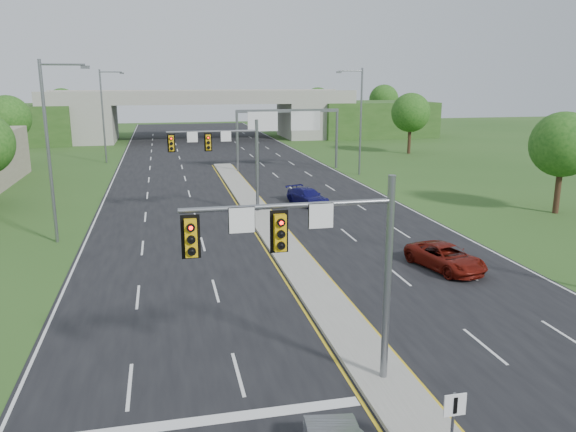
# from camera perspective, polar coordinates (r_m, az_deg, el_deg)

# --- Properties ---
(ground) EXTENTS (240.00, 240.00, 0.00)m
(ground) POSITION_cam_1_polar(r_m,az_deg,el_deg) (19.90, 9.63, -16.18)
(ground) COLOR #294E1B
(ground) RESTS_ON ground
(road) EXTENTS (24.00, 160.00, 0.02)m
(road) POSITION_cam_1_polar(r_m,az_deg,el_deg) (52.26, -4.94, 2.81)
(road) COLOR black
(road) RESTS_ON ground
(median) EXTENTS (2.00, 54.00, 0.16)m
(median) POSITION_cam_1_polar(r_m,az_deg,el_deg) (40.66, -2.62, -0.18)
(median) COLOR gray
(median) RESTS_ON road
(lane_markings) EXTENTS (23.72, 160.00, 0.01)m
(lane_markings) POSITION_cam_1_polar(r_m,az_deg,el_deg) (46.27, -4.64, 1.41)
(lane_markings) COLOR gold
(lane_markings) RESTS_ON road
(signal_mast_near) EXTENTS (6.62, 0.60, 7.00)m
(signal_mast_near) POSITION_cam_1_polar(r_m,az_deg,el_deg) (17.23, 3.35, -3.62)
(signal_mast_near) COLOR slate
(signal_mast_near) RESTS_ON ground
(signal_mast_far) EXTENTS (6.62, 0.60, 7.00)m
(signal_mast_far) POSITION_cam_1_polar(r_m,az_deg,el_deg) (41.37, -6.27, 6.52)
(signal_mast_far) COLOR slate
(signal_mast_far) RESTS_ON ground
(keep_right_sign) EXTENTS (0.60, 0.13, 2.20)m
(keep_right_sign) POSITION_cam_1_polar(r_m,az_deg,el_deg) (15.66, 16.46, -19.08)
(keep_right_sign) COLOR slate
(keep_right_sign) RESTS_ON ground
(sign_gantry) EXTENTS (11.58, 0.44, 6.67)m
(sign_gantry) POSITION_cam_1_polar(r_m,az_deg,el_deg) (62.45, -0.14, 9.48)
(sign_gantry) COLOR slate
(sign_gantry) RESTS_ON ground
(overpass) EXTENTS (80.00, 14.00, 8.10)m
(overpass) POSITION_cam_1_polar(r_m,az_deg,el_deg) (96.32, -8.72, 9.81)
(overpass) COLOR gray
(overpass) RESTS_ON ground
(lightpole_l_mid) EXTENTS (2.85, 0.25, 11.00)m
(lightpole_l_mid) POSITION_cam_1_polar(r_m,az_deg,el_deg) (36.64, -22.92, 6.77)
(lightpole_l_mid) COLOR slate
(lightpole_l_mid) RESTS_ON ground
(lightpole_l_far) EXTENTS (2.85, 0.25, 11.00)m
(lightpole_l_far) POSITION_cam_1_polar(r_m,az_deg,el_deg) (71.26, -18.15, 10.03)
(lightpole_l_far) COLOR slate
(lightpole_l_far) RESTS_ON ground
(lightpole_r_far) EXTENTS (2.85, 0.25, 11.00)m
(lightpole_r_far) POSITION_cam_1_polar(r_m,az_deg,el_deg) (59.51, 7.23, 10.00)
(lightpole_r_far) COLOR slate
(lightpole_r_far) RESTS_ON ground
(tree_l_mid) EXTENTS (5.20, 5.20, 8.12)m
(tree_l_mid) POSITION_cam_1_polar(r_m,az_deg,el_deg) (73.04, -26.59, 8.88)
(tree_l_mid) COLOR #382316
(tree_l_mid) RESTS_ON ground
(tree_r_near) EXTENTS (4.80, 4.80, 7.60)m
(tree_r_near) POSITION_cam_1_polar(r_m,az_deg,el_deg) (46.27, 26.16, 6.53)
(tree_r_near) COLOR #382316
(tree_r_near) RESTS_ON ground
(tree_r_mid) EXTENTS (5.20, 5.20, 8.12)m
(tree_r_mid) POSITION_cam_1_polar(r_m,az_deg,el_deg) (78.23, 12.36, 10.22)
(tree_r_mid) COLOR #382316
(tree_r_mid) RESTS_ON ground
(tree_back_b) EXTENTS (5.60, 5.60, 8.32)m
(tree_back_b) POSITION_cam_1_polar(r_m,az_deg,el_deg) (111.28, -21.94, 10.51)
(tree_back_b) COLOR #382316
(tree_back_b) RESTS_ON ground
(tree_back_c) EXTENTS (5.60, 5.60, 8.32)m
(tree_back_c) POSITION_cam_1_polar(r_m,az_deg,el_deg) (114.20, 3.05, 11.52)
(tree_back_c) COLOR #382316
(tree_back_c) RESTS_ON ground
(tree_back_d) EXTENTS (6.00, 6.00, 8.85)m
(tree_back_d) POSITION_cam_1_polar(r_m,az_deg,el_deg) (118.74, 9.71, 11.59)
(tree_back_d) COLOR #382316
(tree_back_d) RESTS_ON ground
(car_far_a) EXTENTS (3.27, 5.16, 1.33)m
(car_far_a) POSITION_cam_1_polar(r_m,az_deg,el_deg) (30.96, 15.72, -4.04)
(car_far_a) COLOR #601109
(car_far_a) RESTS_ON road
(car_far_b) EXTENTS (3.13, 4.86, 1.31)m
(car_far_b) POSITION_cam_1_polar(r_m,az_deg,el_deg) (45.17, 2.02, 1.99)
(car_far_b) COLOR #0F0D52
(car_far_b) RESTS_ON road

